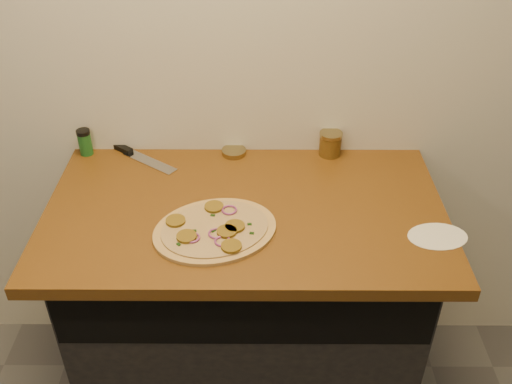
{
  "coord_description": "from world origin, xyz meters",
  "views": [
    {
      "loc": [
        0.04,
        0.05,
        1.93
      ],
      "look_at": [
        0.03,
        1.42,
        0.95
      ],
      "focal_mm": 40.0,
      "sensor_mm": 36.0,
      "label": 1
    }
  ],
  "objects_px": {
    "salsa_jar": "(330,143)",
    "spice_shaker": "(85,142)",
    "pizza": "(215,229)",
    "chefs_knife": "(133,154)"
  },
  "relations": [
    {
      "from": "salsa_jar",
      "to": "spice_shaker",
      "type": "bearing_deg",
      "value": 180.0
    },
    {
      "from": "pizza",
      "to": "salsa_jar",
      "type": "height_order",
      "value": "salsa_jar"
    },
    {
      "from": "chefs_knife",
      "to": "salsa_jar",
      "type": "relative_size",
      "value": 3.26
    },
    {
      "from": "pizza",
      "to": "spice_shaker",
      "type": "bearing_deg",
      "value": 137.95
    },
    {
      "from": "pizza",
      "to": "salsa_jar",
      "type": "distance_m",
      "value": 0.56
    },
    {
      "from": "pizza",
      "to": "chefs_knife",
      "type": "xyz_separation_m",
      "value": [
        -0.31,
        0.41,
        -0.0
      ]
    },
    {
      "from": "pizza",
      "to": "chefs_knife",
      "type": "relative_size",
      "value": 1.63
    },
    {
      "from": "chefs_knife",
      "to": "salsa_jar",
      "type": "xyz_separation_m",
      "value": [
        0.67,
        0.01,
        0.04
      ]
    },
    {
      "from": "spice_shaker",
      "to": "salsa_jar",
      "type": "bearing_deg",
      "value": -0.0
    },
    {
      "from": "pizza",
      "to": "spice_shaker",
      "type": "xyz_separation_m",
      "value": [
        -0.47,
        0.42,
        0.04
      ]
    }
  ]
}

